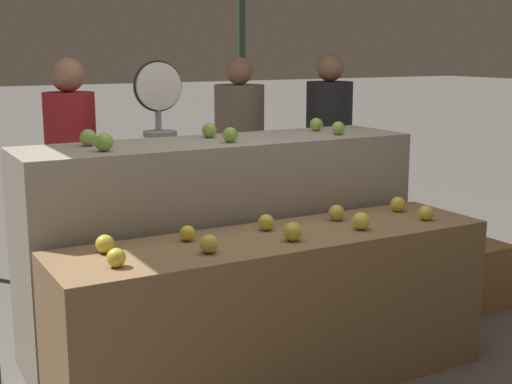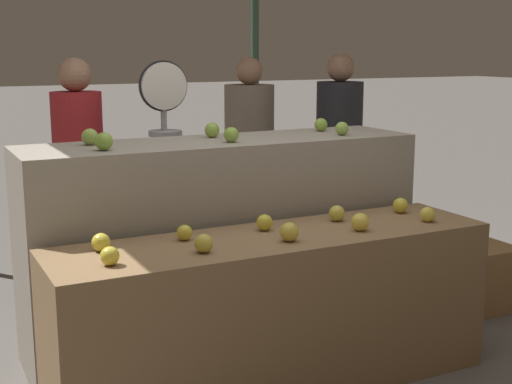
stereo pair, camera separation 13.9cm
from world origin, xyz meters
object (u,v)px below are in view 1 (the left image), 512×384
Objects in this scene: person_vendor_at_scale at (72,166)px; wooden_crate_side at (470,273)px; person_customer_left at (240,146)px; produce_scale at (159,131)px; person_customer_right at (329,143)px.

person_vendor_at_scale is 2.59m from wooden_crate_side.
person_vendor_at_scale is at bearing 21.42° from person_customer_left.
wooden_crate_side is at bearing -25.09° from produce_scale.
produce_scale is 0.60m from person_vendor_at_scale.
person_customer_right is at bearing 164.23° from person_vendor_at_scale.
person_vendor_at_scale is 0.99× the size of person_customer_right.
person_customer_left is at bearing 39.68° from produce_scale.
person_vendor_at_scale is 1.01× the size of person_customer_left.
person_vendor_at_scale is at bearing 142.70° from produce_scale.
person_customer_left reaches higher than wooden_crate_side.
person_vendor_at_scale is 1.47m from person_customer_left.
person_vendor_at_scale reaches higher than produce_scale.
person_customer_left is 0.68m from person_customer_right.
person_vendor_at_scale reaches higher than person_customer_left.
person_customer_left is (1.40, 0.45, -0.02)m from person_vendor_at_scale.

